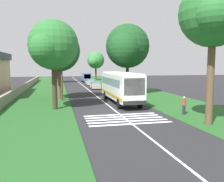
{
  "coord_description": "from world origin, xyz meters",
  "views": [
    {
      "loc": [
        -21.91,
        5.57,
        4.54
      ],
      "look_at": [
        4.6,
        -0.54,
        1.6
      ],
      "focal_mm": 37.68,
      "sensor_mm": 36.0,
      "label": 1
    }
  ],
  "objects_px": {
    "roadside_tree_left_0": "(58,52)",
    "roadside_tree_right_2": "(126,47)",
    "trailing_car_1": "(90,82)",
    "trailing_minibus_0": "(86,76)",
    "roadside_tree_left_1": "(57,62)",
    "coach_bus": "(120,85)",
    "trailing_car_0": "(95,85)",
    "roadside_tree_right_0": "(212,15)",
    "roadside_tree_right_1": "(95,61)",
    "pedestrian": "(184,105)",
    "utility_pole": "(62,72)",
    "roadside_tree_left_2": "(53,47)"
  },
  "relations": [
    {
      "from": "roadside_tree_right_1",
      "to": "roadside_tree_right_2",
      "type": "xyz_separation_m",
      "value": [
        -38.05,
        1.11,
        1.26
      ]
    },
    {
      "from": "roadside_tree_left_1",
      "to": "utility_pole",
      "type": "xyz_separation_m",
      "value": [
        -33.99,
        -0.71,
        -1.77
      ]
    },
    {
      "from": "utility_pole",
      "to": "trailing_minibus_0",
      "type": "bearing_deg",
      "value": -11.72
    },
    {
      "from": "trailing_car_0",
      "to": "trailing_minibus_0",
      "type": "height_order",
      "value": "trailing_minibus_0"
    },
    {
      "from": "roadside_tree_right_1",
      "to": "utility_pole",
      "type": "xyz_separation_m",
      "value": [
        -42.89,
        11.12,
        -2.41
      ]
    },
    {
      "from": "roadside_tree_left_0",
      "to": "pedestrian",
      "type": "relative_size",
      "value": 5.52
    },
    {
      "from": "roadside_tree_left_2",
      "to": "roadside_tree_right_1",
      "type": "distance_m",
      "value": 50.05
    },
    {
      "from": "roadside_tree_left_1",
      "to": "roadside_tree_right_2",
      "type": "bearing_deg",
      "value": -159.79
    },
    {
      "from": "trailing_car_1",
      "to": "utility_pole",
      "type": "distance_m",
      "value": 24.79
    },
    {
      "from": "trailing_car_1",
      "to": "pedestrian",
      "type": "relative_size",
      "value": 2.54
    },
    {
      "from": "roadside_tree_right_1",
      "to": "pedestrian",
      "type": "xyz_separation_m",
      "value": [
        -54.22,
        0.31,
        -5.22
      ]
    },
    {
      "from": "pedestrian",
      "to": "roadside_tree_right_2",
      "type": "bearing_deg",
      "value": 2.82
    },
    {
      "from": "trailing_minibus_0",
      "to": "pedestrian",
      "type": "bearing_deg",
      "value": -175.43
    },
    {
      "from": "trailing_car_1",
      "to": "roadside_tree_left_0",
      "type": "bearing_deg",
      "value": 161.86
    },
    {
      "from": "trailing_car_0",
      "to": "roadside_tree_left_1",
      "type": "relative_size",
      "value": 0.53
    },
    {
      "from": "trailing_car_0",
      "to": "roadside_tree_left_1",
      "type": "height_order",
      "value": "roadside_tree_left_1"
    },
    {
      "from": "utility_pole",
      "to": "pedestrian",
      "type": "height_order",
      "value": "utility_pole"
    },
    {
      "from": "roadside_tree_right_2",
      "to": "roadside_tree_left_1",
      "type": "bearing_deg",
      "value": 20.21
    },
    {
      "from": "roadside_tree_right_2",
      "to": "pedestrian",
      "type": "relative_size",
      "value": 6.47
    },
    {
      "from": "coach_bus",
      "to": "roadside_tree_right_1",
      "type": "xyz_separation_m",
      "value": [
        46.05,
        -4.23,
        3.98
      ]
    },
    {
      "from": "roadside_tree_left_0",
      "to": "roadside_tree_left_2",
      "type": "distance_m",
      "value": 7.52
    },
    {
      "from": "roadside_tree_right_0",
      "to": "roadside_tree_right_2",
      "type": "bearing_deg",
      "value": 1.83
    },
    {
      "from": "trailing_car_0",
      "to": "roadside_tree_left_0",
      "type": "xyz_separation_m",
      "value": [
        -13.35,
        7.05,
        5.73
      ]
    },
    {
      "from": "coach_bus",
      "to": "trailing_minibus_0",
      "type": "relative_size",
      "value": 1.86
    },
    {
      "from": "trailing_car_0",
      "to": "roadside_tree_right_2",
      "type": "xyz_separation_m",
      "value": [
        -10.32,
        -3.36,
        6.72
      ]
    },
    {
      "from": "roadside_tree_left_1",
      "to": "pedestrian",
      "type": "distance_m",
      "value": 46.99
    },
    {
      "from": "roadside_tree_left_1",
      "to": "roadside_tree_left_2",
      "type": "bearing_deg",
      "value": 179.68
    },
    {
      "from": "trailing_minibus_0",
      "to": "roadside_tree_left_1",
      "type": "height_order",
      "value": "roadside_tree_left_1"
    },
    {
      "from": "trailing_car_0",
      "to": "roadside_tree_right_2",
      "type": "height_order",
      "value": "roadside_tree_right_2"
    },
    {
      "from": "coach_bus",
      "to": "roadside_tree_left_0",
      "type": "bearing_deg",
      "value": 55.71
    },
    {
      "from": "roadside_tree_left_0",
      "to": "roadside_tree_right_1",
      "type": "xyz_separation_m",
      "value": [
        41.08,
        -11.52,
        -0.27
      ]
    },
    {
      "from": "trailing_minibus_0",
      "to": "roadside_tree_left_1",
      "type": "xyz_separation_m",
      "value": [
        -0.48,
        7.86,
        3.94
      ]
    },
    {
      "from": "trailing_minibus_0",
      "to": "roadside_tree_left_1",
      "type": "relative_size",
      "value": 0.73
    },
    {
      "from": "roadside_tree_right_1",
      "to": "roadside_tree_left_2",
      "type": "bearing_deg",
      "value": 166.06
    },
    {
      "from": "roadside_tree_left_0",
      "to": "pedestrian",
      "type": "height_order",
      "value": "roadside_tree_left_0"
    },
    {
      "from": "roadside_tree_right_0",
      "to": "pedestrian",
      "type": "xyz_separation_m",
      "value": [
        3.74,
        -0.16,
        -7.34
      ]
    },
    {
      "from": "coach_bus",
      "to": "roadside_tree_right_2",
      "type": "bearing_deg",
      "value": -21.29
    },
    {
      "from": "roadside_tree_right_1",
      "to": "pedestrian",
      "type": "distance_m",
      "value": 54.47
    },
    {
      "from": "trailing_car_1",
      "to": "roadside_tree_right_1",
      "type": "bearing_deg",
      "value": -12.79
    },
    {
      "from": "roadside_tree_left_2",
      "to": "roadside_tree_right_1",
      "type": "relative_size",
      "value": 1.03
    },
    {
      "from": "coach_bus",
      "to": "roadside_tree_right_2",
      "type": "height_order",
      "value": "roadside_tree_right_2"
    },
    {
      "from": "coach_bus",
      "to": "roadside_tree_right_1",
      "type": "distance_m",
      "value": 46.41
    },
    {
      "from": "trailing_car_0",
      "to": "roadside_tree_right_1",
      "type": "relative_size",
      "value": 0.48
    },
    {
      "from": "roadside_tree_left_0",
      "to": "utility_pole",
      "type": "distance_m",
      "value": 3.26
    },
    {
      "from": "coach_bus",
      "to": "pedestrian",
      "type": "xyz_separation_m",
      "value": [
        -8.17,
        -3.92,
        -1.24
      ]
    },
    {
      "from": "roadside_tree_right_0",
      "to": "roadside_tree_right_2",
      "type": "height_order",
      "value": "roadside_tree_right_2"
    },
    {
      "from": "roadside_tree_right_1",
      "to": "pedestrian",
      "type": "relative_size",
      "value": 5.26
    },
    {
      "from": "trailing_car_0",
      "to": "pedestrian",
      "type": "bearing_deg",
      "value": -171.07
    },
    {
      "from": "roadside_tree_left_0",
      "to": "roadside_tree_right_2",
      "type": "bearing_deg",
      "value": -73.77
    },
    {
      "from": "trailing_car_1",
      "to": "roadside_tree_right_0",
      "type": "xyz_separation_m",
      "value": [
        -38.73,
        -3.89,
        7.58
      ]
    }
  ]
}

